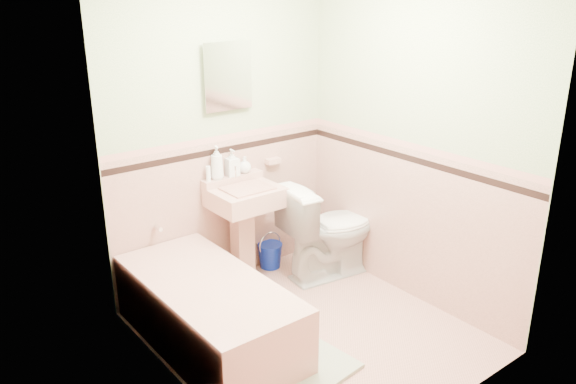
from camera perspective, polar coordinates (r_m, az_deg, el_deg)
floor at (r=4.28m, az=2.13°, el=-13.62°), size 2.20×2.20×0.00m
wall_back at (r=4.60m, az=-6.58°, el=5.75°), size 2.50×0.00×2.50m
wall_front at (r=3.04m, az=15.94°, el=-2.31°), size 2.50×0.00×2.50m
wall_left at (r=3.22m, az=-11.34°, el=-0.70°), size 0.00×2.50×2.50m
wall_right at (r=4.43m, az=12.30°, el=4.88°), size 0.00×2.50×2.50m
wainscot_back at (r=4.79m, az=-6.21°, el=-1.85°), size 2.00×0.00×2.00m
wainscot_front at (r=3.34m, az=14.71°, el=-12.67°), size 2.00×0.00×2.00m
wainscot_left at (r=3.50m, az=-10.44°, el=-10.69°), size 0.00×2.20×2.20m
wainscot_right at (r=4.63m, az=11.63°, el=-2.94°), size 0.00×2.20×2.20m
accent_back at (r=4.62m, az=-6.40°, el=4.14°), size 2.00×0.00×2.00m
accent_front at (r=3.10m, az=15.45°, el=-4.45°), size 2.00×0.00×2.00m
accent_left at (r=3.27m, az=-10.91°, el=-2.77°), size 0.00×2.20×2.20m
accent_right at (r=4.45m, az=12.03°, el=3.23°), size 0.00×2.20×2.20m
cap_back at (r=4.59m, az=-6.45°, el=5.34°), size 2.00×0.00×2.00m
cap_front at (r=3.06m, az=15.61°, el=-2.74°), size 2.00×0.00×2.00m
cap_left at (r=3.23m, az=-11.02°, el=-1.13°), size 0.00×2.20×2.20m
cap_right at (r=4.43m, az=12.12°, el=4.47°), size 0.00×2.20×2.20m
bathtub at (r=4.08m, az=-7.84°, el=-11.87°), size 0.70×1.50×0.45m
tub_faucet at (r=4.47m, az=-12.80°, el=-3.43°), size 0.04×0.12×0.04m
sink at (r=4.70m, az=-4.12°, el=-4.50°), size 0.54×0.48×0.85m
sink_faucet at (r=4.63m, az=-5.26°, el=2.01°), size 0.02×0.02×0.10m
medicine_cabinet at (r=4.52m, az=-6.05°, el=11.33°), size 0.35×0.04×0.44m
soap_dish at (r=4.90m, az=-1.53°, el=3.11°), size 0.13×0.08×0.04m
soap_bottle_left at (r=4.56m, az=-7.06°, el=2.90°), size 0.13×0.13×0.27m
soap_bottle_mid at (r=4.64m, az=-5.56°, el=2.91°), size 0.11×0.11×0.22m
soap_bottle_right at (r=4.71m, az=-4.31°, el=2.71°), size 0.11×0.11×0.14m
tube at (r=4.54m, az=-7.89°, el=1.81°), size 0.04×0.04×0.12m
toilet at (r=4.87m, az=4.08°, el=-3.69°), size 0.88×0.57×0.84m
bucket at (r=5.11m, az=-1.78°, el=-6.29°), size 0.24×0.24×0.22m
bath_mat at (r=3.87m, az=1.69°, el=-17.42°), size 0.70×0.51×0.03m
shoe at (r=3.84m, az=0.85°, el=-16.93°), size 0.16×0.08×0.06m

